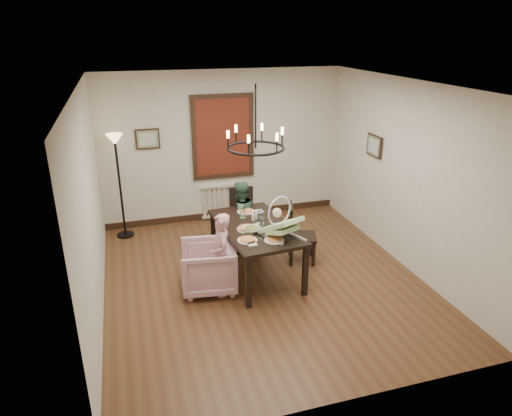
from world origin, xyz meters
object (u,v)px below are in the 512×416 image
seated_man (240,223)px  drinking_glass (262,222)px  armchair (208,267)px  elderly_woman (221,262)px  chair_right (302,233)px  floor_lamp (120,188)px  dining_table (256,231)px  chair_far (244,217)px  baby_bouncer (281,224)px

seated_man → drinking_glass: 0.92m
armchair → drinking_glass: (0.84, 0.17, 0.52)m
seated_man → drinking_glass: bearing=81.7°
elderly_woman → chair_right: bearing=113.9°
chair_right → elderly_woman: elderly_woman is taller
drinking_glass → floor_lamp: bearing=133.9°
armchair → elderly_woman: bearing=51.1°
armchair → elderly_woman: 0.27m
dining_table → drinking_glass: size_ratio=12.93×
elderly_woman → drinking_glass: elderly_woman is taller
dining_table → floor_lamp: (-1.85, 1.97, 0.19)m
chair_right → seated_man: 1.04m
chair_right → armchair: bearing=122.2°
dining_table → chair_far: (0.13, 1.11, -0.23)m
chair_far → drinking_glass: bearing=-93.0°
chair_far → dining_table: bearing=-97.3°
dining_table → seated_man: size_ratio=1.76×
dining_table → chair_right: 0.87m
armchair → baby_bouncer: baby_bouncer is taller
baby_bouncer → floor_lamp: size_ratio=0.34×
chair_far → floor_lamp: size_ratio=0.53×
drinking_glass → baby_bouncer: bearing=-71.7°
dining_table → chair_right: bearing=7.8°
elderly_woman → baby_bouncer: (0.82, -0.08, 0.50)m
elderly_woman → seated_man: bearing=156.2°
chair_far → elderly_woman: bearing=-116.9°
chair_right → seated_man: seated_man is taller
chair_far → baby_bouncer: size_ratio=1.57×
elderly_woman → seated_man: size_ratio=0.98×
armchair → drinking_glass: 1.00m
dining_table → seated_man: seated_man is taller
dining_table → drinking_glass: bearing=-30.5°
dining_table → floor_lamp: size_ratio=0.99×
dining_table → baby_bouncer: bearing=-69.5°
dining_table → seated_man: 0.83m
dining_table → chair_far: size_ratio=1.87×
chair_far → floor_lamp: (-1.98, 0.86, 0.42)m
armchair → seated_man: 1.26m
baby_bouncer → armchair: bearing=141.8°
chair_right → drinking_glass: (-0.74, -0.23, 0.38)m
chair_far → baby_bouncer: baby_bouncer is taller
dining_table → floor_lamp: bearing=127.9°
dining_table → chair_far: 1.14m
elderly_woman → drinking_glass: 0.85m
dining_table → armchair: 0.86m
floor_lamp → drinking_glass: bearing=-46.1°
dining_table → floor_lamp: 2.71m
chair_far → armchair: 1.60m
armchair → seated_man: bearing=152.0°
elderly_woman → drinking_glass: size_ratio=7.19×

